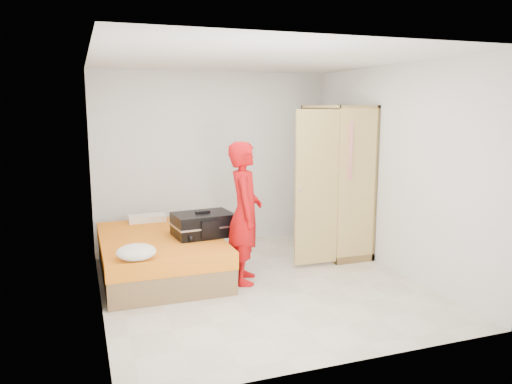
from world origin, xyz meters
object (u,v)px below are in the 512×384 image
object	(u,v)px
person	(245,213)
round_cushion	(136,252)
suitcase	(203,224)
wardrobe	(335,184)
bed	(160,255)

from	to	relation	value
person	round_cushion	xyz separation A→B (m)	(-1.30, -0.30, -0.26)
person	round_cushion	bearing A→B (deg)	120.70
suitcase	round_cushion	size ratio (longest dim) A/B	1.87
person	round_cushion	size ratio (longest dim) A/B	4.07
person	suitcase	distance (m)	0.62
wardrobe	suitcase	size ratio (longest dim) A/B	2.72
bed	wardrobe	distance (m)	2.61
person	suitcase	world-z (taller)	person
bed	person	xyz separation A→B (m)	(0.92, -0.58, 0.59)
suitcase	bed	bearing A→B (deg)	156.77
round_cushion	bed	bearing A→B (deg)	66.79
bed	round_cushion	xyz separation A→B (m)	(-0.38, -0.88, 0.33)
wardrobe	bed	bearing A→B (deg)	-176.97
bed	suitcase	world-z (taller)	suitcase
round_cushion	person	bearing A→B (deg)	12.92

